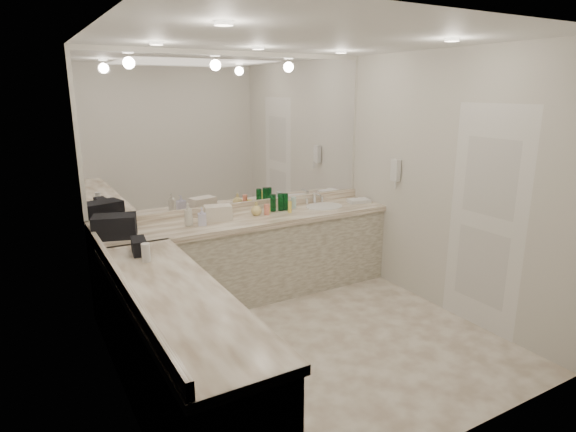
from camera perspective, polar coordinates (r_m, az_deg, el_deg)
floor at (r=4.49m, az=2.61°, el=-14.82°), size 3.20×3.20×0.00m
ceiling at (r=3.92m, az=3.07°, el=20.38°), size 3.20×3.20×0.00m
wall_back at (r=5.31m, az=-6.00°, el=4.76°), size 3.20×0.02×2.60m
wall_left at (r=3.44m, az=-20.20°, el=-1.57°), size 0.02×3.00×2.60m
wall_right at (r=5.04m, az=18.33°, el=3.56°), size 0.02×3.00×2.60m
vanity_back_base at (r=5.27m, az=-4.40°, el=-5.20°), size 3.20×0.60×0.84m
vanity_back_top at (r=5.12m, az=-4.45°, el=-0.49°), size 3.20×0.64×0.06m
vanity_left_base at (r=3.57m, az=-13.09°, el=-15.81°), size 0.60×2.40×0.84m
vanity_left_top at (r=3.37m, az=-13.37°, el=-9.16°), size 0.64×2.42×0.06m
backsplash_back at (r=5.36m, az=-5.82°, el=1.04°), size 3.20×0.04×0.10m
backsplash_left at (r=3.55m, az=-19.38°, el=-6.95°), size 0.04×3.00×0.10m
mirror_back at (r=5.23m, az=-6.09°, el=9.86°), size 3.12×0.01×1.55m
mirror_left at (r=3.35m, az=-20.72°, el=6.28°), size 0.01×2.92×1.55m
sink at (r=5.59m, az=4.31°, el=1.06°), size 0.44×0.44×0.03m
faucet at (r=5.74m, az=3.14°, el=2.22°), size 0.24×0.16×0.14m
wall_phone at (r=5.48m, az=12.63°, el=5.33°), size 0.06×0.10×0.24m
door at (r=4.78m, az=22.42°, el=-0.49°), size 0.02×0.82×2.10m
black_toiletry_bag at (r=4.67m, az=-19.86°, el=-1.13°), size 0.43×0.33×0.22m
black_bag_spill at (r=4.16m, az=-17.25°, el=-3.38°), size 0.14×0.25×0.13m
cream_cosmetic_case at (r=5.03m, az=-8.30°, el=0.39°), size 0.30×0.22×0.16m
hand_towel at (r=5.84m, az=8.40°, el=1.80°), size 0.28×0.21×0.04m
lotion_left at (r=3.94m, az=-16.50°, el=-4.12°), size 0.07×0.07×0.16m
soap_bottle_a at (r=4.87m, az=-11.72°, el=0.16°), size 0.10×0.10×0.23m
soap_bottle_b at (r=4.86m, az=-10.15°, el=-0.06°), size 0.10×0.10×0.18m
soap_bottle_c at (r=5.18m, az=-3.78°, el=0.90°), size 0.15×0.15×0.15m
green_bottle_0 at (r=5.35m, az=-1.79°, el=1.58°), size 0.06×0.06×0.19m
green_bottle_1 at (r=5.38m, az=-0.85°, el=1.68°), size 0.07×0.07×0.19m
green_bottle_2 at (r=5.40m, az=-0.33°, el=1.70°), size 0.06×0.06×0.19m
amenity_bottle_0 at (r=5.29m, az=0.22°, el=1.08°), size 0.04×0.04×0.13m
amenity_bottle_1 at (r=5.21m, az=-2.53°, el=0.79°), size 0.06×0.06×0.12m
amenity_bottle_2 at (r=5.27m, az=-2.43°, el=0.65°), size 0.06×0.06×0.06m
amenity_bottle_3 at (r=4.86m, az=-10.21°, el=-0.69°), size 0.04×0.04×0.08m
amenity_bottle_4 at (r=5.49m, az=0.66°, el=1.59°), size 0.06×0.06×0.13m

